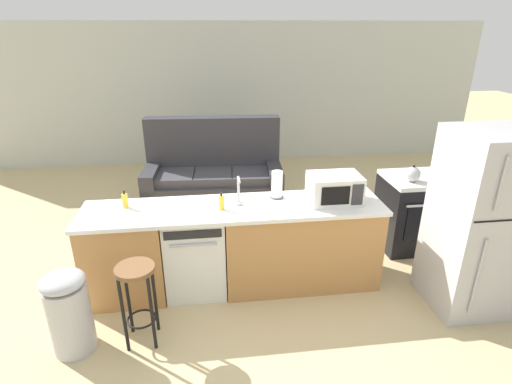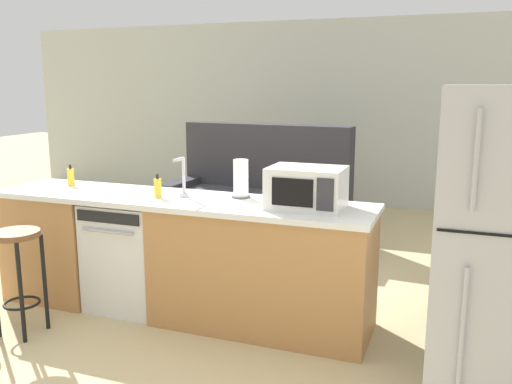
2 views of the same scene
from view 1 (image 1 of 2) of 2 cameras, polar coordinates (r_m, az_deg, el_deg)
The scene contains 15 objects.
ground_plane at distance 4.32m, azimuth -4.92°, elevation -13.08°, with size 24.00×24.00×0.00m, color tan.
wall_back at distance 7.81m, azimuth -4.49°, elevation 13.68°, with size 10.00×0.06×2.60m.
kitchen_counter at distance 4.10m, azimuth -1.74°, elevation -8.12°, with size 2.94×0.66×0.90m.
dishwasher at distance 4.09m, azimuth -8.65°, elevation -8.47°, with size 0.58×0.61×0.84m.
stove_range at distance 5.16m, azimuth 21.63°, elevation -2.63°, with size 0.76×0.68×0.90m.
refrigerator at distance 4.18m, azimuth 29.31°, elevation -3.87°, with size 0.72×0.73×1.72m.
microwave at distance 4.00m, azimuth 11.13°, elevation 0.51°, with size 0.50×0.37×0.28m.
sink_faucet at distance 3.84m, azimuth -2.49°, elevation -0.16°, with size 0.07×0.18×0.30m.
paper_towel_roll at distance 4.02m, azimuth 3.02°, elevation 1.02°, with size 0.14×0.14×0.28m.
soap_bottle at distance 3.79m, azimuth -4.95°, elevation -1.52°, with size 0.06×0.06×0.18m.
dish_soap_bottle at distance 4.02m, azimuth -18.21°, elevation -1.17°, with size 0.06×0.06×0.18m.
kettle at distance 4.79m, azimuth 21.48°, elevation 2.39°, with size 0.21×0.17×0.19m.
bar_stool at distance 3.50m, azimuth -16.60°, elevation -13.03°, with size 0.32×0.32×0.74m.
trash_bin at distance 3.70m, azimuth -25.17°, elevation -15.19°, with size 0.35×0.35×0.74m.
couch at distance 6.07m, azimuth -6.03°, elevation 2.08°, with size 2.05×1.02×1.27m.
Camera 1 is at (-0.08, -3.51, 2.53)m, focal length 28.00 mm.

